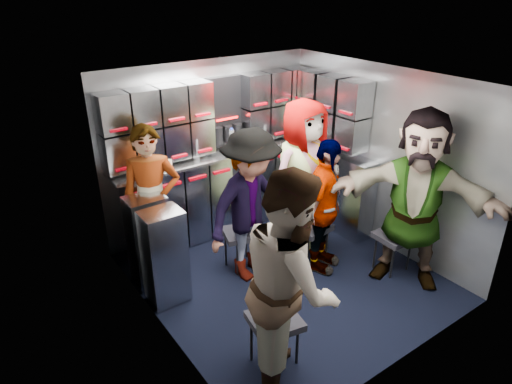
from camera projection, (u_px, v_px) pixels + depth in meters
floor at (284, 276)px, 4.95m from camera, size 3.00×3.00×0.00m
wall_back at (210, 147)px, 5.60m from camera, size 2.80×0.04×2.10m
wall_left at (155, 230)px, 3.77m from camera, size 0.04×3.00×2.10m
wall_right at (382, 159)px, 5.23m from camera, size 0.04×3.00×2.10m
ceiling at (290, 81)px, 4.05m from camera, size 2.80×3.00×0.02m
cart_bank_back at (221, 193)px, 5.69m from camera, size 2.68×0.38×0.99m
cart_bank_left at (157, 249)px, 4.53m from camera, size 0.38×0.76×0.99m
counter at (219, 154)px, 5.46m from camera, size 2.68×0.42×0.03m
locker_bank_back at (215, 114)px, 5.31m from camera, size 2.68×0.28×0.82m
locker_bank_right at (332, 110)px, 5.48m from camera, size 0.28×1.00×0.82m
right_cabinet at (332, 188)px, 5.83m from camera, size 0.28×1.20×1.00m
coffee_niche at (226, 113)px, 5.45m from camera, size 0.46×0.16×0.84m
red_latch_strip at (229, 170)px, 5.37m from camera, size 2.60×0.02×0.03m
jump_seat_near_left at (275, 323)px, 3.68m from camera, size 0.45×0.44×0.46m
jump_seat_mid_left at (242, 235)px, 4.96m from camera, size 0.47×0.46×0.45m
jump_seat_center at (290, 213)px, 5.46m from camera, size 0.43×0.41×0.43m
jump_seat_mid_right at (311, 229)px, 5.07m from camera, size 0.42×0.40×0.45m
jump_seat_near_right at (394, 238)px, 4.91m from camera, size 0.39×0.37×0.44m
attendant_standing at (152, 203)px, 4.71m from camera, size 0.71×0.61×1.65m
attendant_arc_a at (291, 284)px, 3.33m from camera, size 1.04×1.11×1.81m
attendant_arc_b at (251, 206)px, 4.64m from camera, size 1.14×0.76×1.65m
attendant_arc_c at (302, 178)px, 5.10m from camera, size 0.91×0.63×1.80m
attendant_arc_d at (324, 207)px, 4.79m from camera, size 0.94×0.73×1.49m
attendant_arc_e at (416, 199)px, 4.55m from camera, size 1.41×1.75×1.86m
bottle_left at (196, 150)px, 5.19m from camera, size 0.07×0.07×0.26m
bottle_mid at (232, 141)px, 5.44m from camera, size 0.06×0.06×0.27m
bottle_right at (264, 134)px, 5.69m from camera, size 0.07×0.07×0.26m
cup_left at (168, 163)px, 5.03m from camera, size 0.09×0.09×0.10m
cup_right at (302, 131)px, 6.04m from camera, size 0.09×0.09×0.11m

